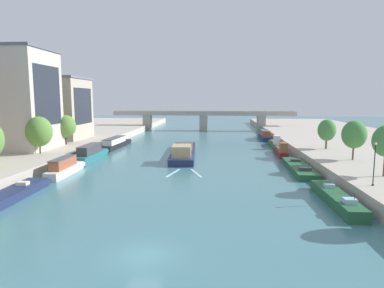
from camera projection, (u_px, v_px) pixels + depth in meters
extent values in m
plane|color=#42757F|center=(144.00, 256.00, 24.79)|extent=(400.00, 400.00, 0.00)
cube|color=#B7AD9E|center=(38.00, 142.00, 81.99)|extent=(36.00, 170.00, 1.91)
cube|color=#B7AD9E|center=(365.00, 146.00, 75.98)|extent=(36.00, 170.00, 1.91)
cube|color=#1E284C|center=(184.00, 153.00, 68.30)|extent=(5.79, 23.97, 1.15)
cube|color=#1E284C|center=(186.00, 144.00, 80.40)|extent=(4.25, 1.48, 0.94)
cube|color=#1E284C|center=(184.00, 150.00, 68.22)|extent=(5.88, 23.97, 0.06)
cube|color=tan|center=(182.00, 151.00, 60.08)|extent=(3.58, 4.94, 2.02)
cube|color=black|center=(182.00, 147.00, 62.41)|extent=(2.64, 0.18, 0.56)
cube|color=brown|center=(184.00, 147.00, 70.55)|extent=(4.16, 12.53, 0.36)
cylinder|color=#232328|center=(186.00, 153.00, 61.07)|extent=(0.07, 0.07, 1.10)
cube|color=silver|center=(196.00, 173.00, 52.23)|extent=(2.33, 5.78, 0.03)
cube|color=silver|center=(173.00, 173.00, 52.30)|extent=(1.66, 5.93, 0.03)
cube|color=#1E284C|center=(9.00, 196.00, 38.06)|extent=(3.02, 13.59, 1.02)
cube|color=#1E284C|center=(40.00, 180.00, 45.08)|extent=(2.58, 1.28, 0.88)
cube|color=#1E284C|center=(8.00, 192.00, 37.99)|extent=(3.08, 13.59, 0.06)
cube|color=beige|center=(23.00, 183.00, 40.90)|extent=(1.36, 0.93, 0.40)
cube|color=silver|center=(65.00, 171.00, 51.18)|extent=(2.10, 9.74, 1.13)
cube|color=silver|center=(78.00, 164.00, 56.31)|extent=(1.88, 1.26, 0.93)
cube|color=silver|center=(65.00, 167.00, 51.10)|extent=(2.13, 9.74, 0.06)
cube|color=#9E5133|center=(63.00, 163.00, 50.52)|extent=(1.69, 6.24, 1.42)
cube|color=#4C4C51|center=(63.00, 158.00, 50.42)|extent=(1.82, 6.43, 0.08)
cylinder|color=#232328|center=(58.00, 167.00, 48.12)|extent=(0.07, 0.07, 1.10)
cube|color=#23666B|center=(91.00, 156.00, 63.49)|extent=(2.35, 11.80, 1.29)
cube|color=#23666B|center=(103.00, 151.00, 69.64)|extent=(2.20, 1.27, 1.01)
cube|color=#23666B|center=(91.00, 153.00, 63.39)|extent=(2.39, 11.80, 0.06)
cube|color=#38383D|center=(90.00, 149.00, 62.70)|extent=(1.92, 7.55, 1.53)
cube|color=#4C4C51|center=(89.00, 145.00, 62.60)|extent=(2.06, 7.78, 0.08)
cylinder|color=#232328|center=(85.00, 153.00, 59.79)|extent=(0.07, 0.07, 1.10)
cube|color=black|center=(116.00, 145.00, 79.60)|extent=(3.26, 15.43, 1.05)
cube|color=black|center=(126.00, 141.00, 87.48)|extent=(2.58, 1.32, 0.89)
cube|color=black|center=(116.00, 143.00, 79.53)|extent=(3.31, 15.43, 0.06)
cube|color=white|center=(114.00, 141.00, 78.69)|extent=(2.57, 9.89, 1.25)
cube|color=#4C4C51|center=(114.00, 138.00, 78.60)|extent=(2.74, 10.19, 0.08)
cylinder|color=#232328|center=(110.00, 143.00, 74.88)|extent=(0.07, 0.07, 1.10)
cube|color=#235633|center=(337.00, 199.00, 36.71)|extent=(2.31, 12.14, 1.18)
cube|color=#235633|center=(319.00, 184.00, 43.03)|extent=(2.07, 1.27, 0.96)
cube|color=#235633|center=(337.00, 194.00, 36.63)|extent=(2.36, 12.14, 0.06)
cube|color=#9EBCD6|center=(329.00, 186.00, 39.23)|extent=(1.09, 0.91, 0.40)
cube|color=#9EBCD6|center=(350.00, 201.00, 33.24)|extent=(1.20, 1.11, 0.48)
cylinder|color=#232328|center=(354.00, 199.00, 32.94)|extent=(0.07, 0.07, 1.10)
cube|color=#235633|center=(299.00, 168.00, 53.74)|extent=(3.45, 14.71, 0.91)
cube|color=#235633|center=(290.00, 159.00, 61.28)|extent=(2.92, 1.28, 0.81)
cube|color=#235633|center=(299.00, 165.00, 53.68)|extent=(3.51, 14.71, 0.06)
cube|color=#38383D|center=(295.00, 160.00, 56.82)|extent=(1.54, 0.94, 0.40)
cube|color=#38383D|center=(305.00, 169.00, 49.61)|extent=(1.70, 1.15, 0.48)
cylinder|color=#232328|center=(309.00, 167.00, 49.23)|extent=(0.07, 0.07, 1.10)
cube|color=maroon|center=(281.00, 153.00, 68.67)|extent=(2.08, 9.78, 1.08)
cube|color=maroon|center=(277.00, 148.00, 73.79)|extent=(1.67, 1.29, 0.90)
cube|color=maroon|center=(281.00, 150.00, 68.60)|extent=(2.11, 9.78, 0.06)
cube|color=#9E5133|center=(283.00, 148.00, 65.21)|extent=(1.35, 1.99, 1.86)
cube|color=black|center=(283.00, 145.00, 66.14)|extent=(1.03, 0.07, 0.52)
cube|color=brown|center=(280.00, 148.00, 69.53)|extent=(1.52, 5.10, 0.36)
cylinder|color=#232328|center=(284.00, 149.00, 65.62)|extent=(0.07, 0.07, 1.10)
cube|color=#235633|center=(275.00, 145.00, 80.16)|extent=(2.00, 9.65, 1.04)
cube|color=#235633|center=(272.00, 142.00, 85.22)|extent=(1.70, 1.26, 0.88)
cube|color=#235633|center=(275.00, 143.00, 80.08)|extent=(2.04, 9.65, 0.06)
cube|color=white|center=(277.00, 140.00, 76.72)|extent=(1.37, 1.95, 2.04)
cube|color=black|center=(276.00, 138.00, 77.64)|extent=(1.06, 0.06, 0.57)
cube|color=brown|center=(274.00, 141.00, 81.00)|extent=(1.50, 5.03, 0.36)
cylinder|color=#232328|center=(278.00, 142.00, 77.14)|extent=(0.07, 0.07, 1.10)
cube|color=#1E284C|center=(264.00, 137.00, 95.19)|extent=(2.44, 11.90, 1.16)
cube|color=#1E284C|center=(262.00, 135.00, 101.38)|extent=(2.24, 1.26, 0.95)
cube|color=#1E284C|center=(264.00, 135.00, 95.10)|extent=(2.48, 11.90, 0.06)
cube|color=#9E5133|center=(265.00, 133.00, 94.42)|extent=(1.98, 7.62, 1.41)
cube|color=#4C4C51|center=(265.00, 130.00, 94.32)|extent=(2.12, 7.85, 0.08)
cylinder|color=#232328|center=(267.00, 135.00, 91.48)|extent=(0.07, 0.07, 1.10)
cylinder|color=brown|center=(40.00, 147.00, 58.92)|extent=(0.28, 0.28, 2.45)
ellipsoid|color=#568438|center=(39.00, 132.00, 58.56)|extent=(4.47, 4.47, 5.28)
cylinder|color=brown|center=(66.00, 138.00, 70.67)|extent=(0.39, 0.39, 2.55)
ellipsoid|color=#568438|center=(66.00, 126.00, 70.33)|extent=(4.21, 4.21, 4.72)
cylinder|color=brown|center=(353.00, 151.00, 52.84)|extent=(0.27, 0.27, 2.83)
ellipsoid|color=#427F3D|center=(354.00, 134.00, 52.49)|extent=(3.75, 3.75, 4.38)
cylinder|color=brown|center=(326.00, 142.00, 64.47)|extent=(0.35, 0.35, 2.49)
ellipsoid|color=#427F3D|center=(327.00, 130.00, 64.15)|extent=(3.40, 3.40, 4.12)
cylinder|color=black|center=(374.00, 166.00, 37.03)|extent=(0.11, 0.11, 4.58)
sphere|color=#EAE5C6|center=(376.00, 144.00, 36.70)|extent=(0.28, 0.28, 0.28)
cylinder|color=black|center=(373.00, 185.00, 37.33)|extent=(0.22, 0.22, 0.20)
cube|color=#BCB2A8|center=(9.00, 100.00, 63.81)|extent=(15.66, 11.99, 18.51)
cube|color=#565B66|center=(5.00, 49.00, 62.53)|extent=(16.13, 12.35, 0.50)
cube|color=#232833|center=(48.00, 96.00, 63.07)|extent=(0.04, 9.59, 11.11)
cube|color=#B2A38E|center=(53.00, 109.00, 81.08)|extent=(15.00, 12.74, 14.20)
cube|color=slate|center=(52.00, 78.00, 80.09)|extent=(15.45, 13.12, 0.50)
cube|color=#232833|center=(83.00, 106.00, 80.40)|extent=(0.04, 10.19, 8.52)
cube|color=#9E998E|center=(204.00, 114.00, 120.63)|extent=(65.03, 4.40, 0.60)
cube|color=#9E998E|center=(203.00, 113.00, 118.56)|extent=(65.03, 0.30, 0.90)
cube|color=#9E998E|center=(204.00, 112.00, 122.51)|extent=(65.03, 0.30, 0.90)
cube|color=#9E998E|center=(148.00, 123.00, 122.65)|extent=(2.80, 3.60, 5.50)
cube|color=#9E998E|center=(204.00, 123.00, 121.04)|extent=(2.80, 3.60, 5.50)
cube|color=#9E998E|center=(261.00, 123.00, 119.44)|extent=(2.80, 3.60, 5.50)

